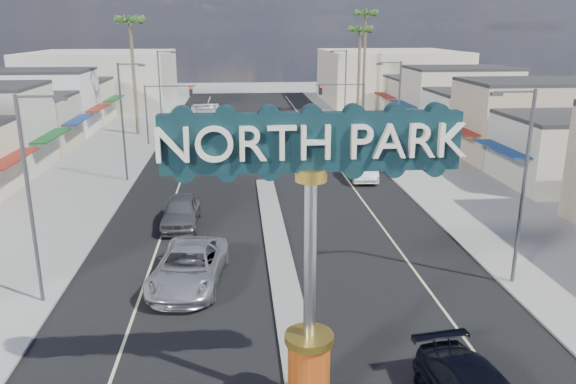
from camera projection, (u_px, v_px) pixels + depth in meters
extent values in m
plane|color=gray|center=(264.00, 178.00, 44.39)|extent=(160.00, 160.00, 0.00)
cube|color=black|center=(264.00, 178.00, 44.39)|extent=(20.00, 120.00, 0.01)
cube|color=gray|center=(279.00, 256.00, 29.08)|extent=(1.30, 30.00, 0.16)
cube|color=gray|center=(82.00, 182.00, 43.15)|extent=(8.00, 120.00, 0.12)
cube|color=gray|center=(436.00, 174.00, 45.59)|extent=(8.00, 120.00, 0.12)
cube|color=beige|center=(7.00, 119.00, 53.87)|extent=(12.00, 42.00, 6.00)
cube|color=#B7B29E|center=(489.00, 113.00, 58.05)|extent=(12.00, 42.00, 6.00)
cube|color=#B7B29E|center=(103.00, 79.00, 84.33)|extent=(20.00, 20.00, 8.00)
cube|color=beige|center=(389.00, 77.00, 88.16)|extent=(20.00, 20.00, 8.00)
cylinder|color=#B9340E|center=(309.00, 373.00, 17.29)|extent=(1.30, 1.30, 2.20)
cylinder|color=gold|center=(309.00, 338.00, 16.94)|extent=(1.50, 1.50, 0.25)
cylinder|color=#B7B7BC|center=(310.00, 261.00, 16.23)|extent=(0.36, 0.36, 4.80)
cylinder|color=gold|center=(311.00, 175.00, 15.50)|extent=(0.90, 0.90, 0.35)
cube|color=#0E262B|center=(311.00, 142.00, 15.24)|extent=(8.20, 0.50, 1.60)
cylinder|color=#47474C|center=(147.00, 116.00, 55.96)|extent=(0.18, 0.18, 6.00)
cylinder|color=#47474C|center=(170.00, 86.00, 55.36)|extent=(5.00, 0.12, 0.12)
cube|color=black|center=(191.00, 91.00, 55.67)|extent=(0.32, 0.32, 1.00)
sphere|color=red|center=(191.00, 88.00, 55.41)|extent=(0.22, 0.22, 0.22)
cylinder|color=#47474C|center=(363.00, 113.00, 57.87)|extent=(0.18, 0.18, 6.00)
cylinder|color=#47474C|center=(340.00, 85.00, 56.84)|extent=(5.00, 0.12, 0.12)
cube|color=black|center=(321.00, 90.00, 56.80)|extent=(0.32, 0.32, 1.00)
sphere|color=red|center=(321.00, 87.00, 56.54)|extent=(0.22, 0.22, 0.22)
cylinder|color=#47474C|center=(30.00, 204.00, 23.09)|extent=(0.16, 0.16, 9.00)
cylinder|color=#47474C|center=(39.00, 96.00, 21.92)|extent=(1.80, 0.10, 0.10)
cube|color=#47474C|center=(60.00, 99.00, 22.02)|extent=(0.50, 0.22, 0.15)
cylinder|color=#47474C|center=(123.00, 124.00, 42.20)|extent=(0.16, 0.16, 9.00)
cylinder|color=#47474C|center=(130.00, 64.00, 41.03)|extent=(1.80, 0.10, 0.10)
cube|color=#47474C|center=(141.00, 65.00, 41.13)|extent=(0.50, 0.22, 0.15)
cylinder|color=#47474C|center=(160.00, 92.00, 63.21)|extent=(0.16, 0.16, 9.00)
cylinder|color=#47474C|center=(166.00, 51.00, 62.04)|extent=(1.80, 0.10, 0.10)
cube|color=#47474C|center=(173.00, 52.00, 62.14)|extent=(0.50, 0.22, 0.15)
cylinder|color=#47474C|center=(523.00, 191.00, 24.94)|extent=(0.16, 0.16, 9.00)
cylinder|color=#47474C|center=(515.00, 91.00, 23.61)|extent=(1.80, 0.10, 0.10)
cube|color=#47474C|center=(496.00, 94.00, 23.57)|extent=(0.50, 0.22, 0.15)
cylinder|color=#47474C|center=(398.00, 120.00, 44.04)|extent=(0.16, 0.16, 9.00)
cylinder|color=#47474C|center=(390.00, 63.00, 42.72)|extent=(1.80, 0.10, 0.10)
cube|color=#47474C|center=(379.00, 64.00, 42.68)|extent=(0.50, 0.22, 0.15)
cylinder|color=#47474C|center=(345.00, 90.00, 65.06)|extent=(0.16, 0.16, 9.00)
cylinder|color=#47474C|center=(339.00, 51.00, 63.73)|extent=(1.80, 0.10, 0.10)
cube|color=#47474C|center=(332.00, 52.00, 63.69)|extent=(0.50, 0.22, 0.15)
cylinder|color=brown|center=(134.00, 80.00, 60.67)|extent=(0.36, 0.36, 12.00)
cylinder|color=brown|center=(359.00, 78.00, 68.80)|extent=(0.36, 0.36, 11.00)
cylinder|color=brown|center=(364.00, 66.00, 74.43)|extent=(0.36, 0.36, 13.00)
imported|color=#BBBBC0|center=(189.00, 267.00, 25.86)|extent=(3.76, 6.77, 1.79)
imported|color=#5C5D60|center=(181.00, 211.00, 33.62)|extent=(2.17, 5.28, 1.79)
imported|color=white|center=(363.00, 168.00, 44.07)|extent=(2.39, 5.47, 1.75)
imported|color=white|center=(210.00, 129.00, 55.26)|extent=(4.48, 13.66, 3.73)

